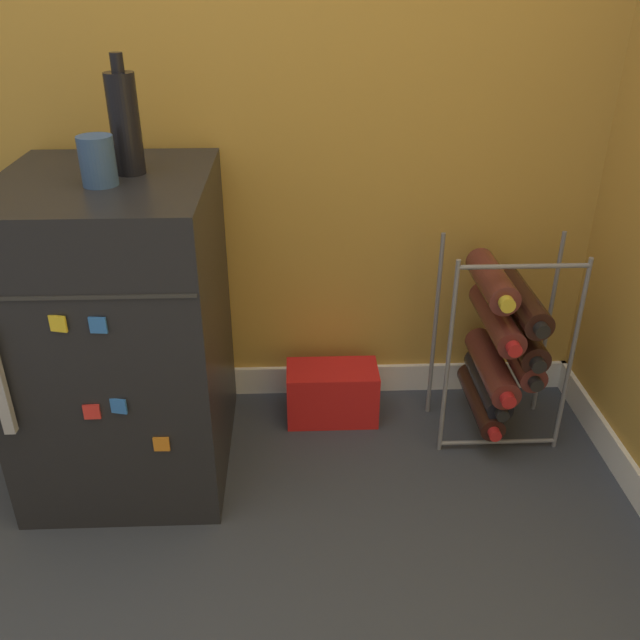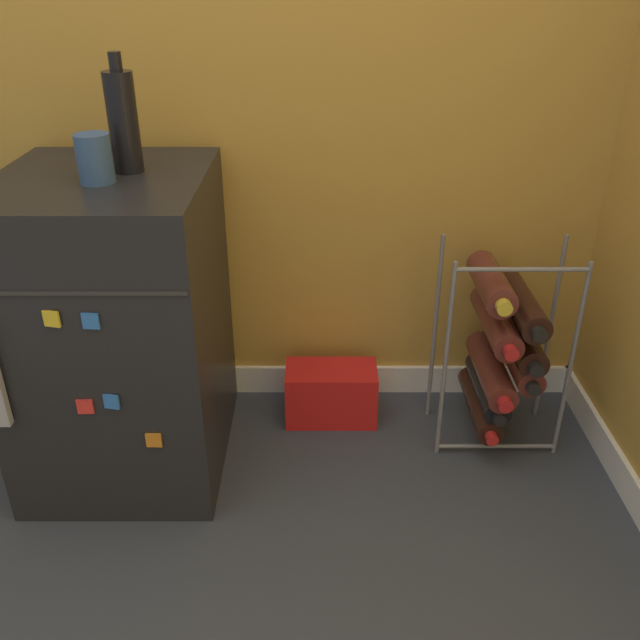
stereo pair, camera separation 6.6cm
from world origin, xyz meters
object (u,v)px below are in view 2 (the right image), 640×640
Objects in this scene: soda_box at (334,393)px; fridge_top_bottle at (127,121)px; mini_fridge at (124,328)px; fridge_top_cup at (98,158)px; wine_rack at (504,346)px.

soda_box is 1.02× the size of fridge_top_bottle.
fridge_top_cup is at bearing -71.43° from mini_fridge.
fridge_top_bottle is (0.06, 0.04, 0.51)m from mini_fridge.
wine_rack reaches higher than soda_box.
fridge_top_bottle is (0.05, 0.09, 0.06)m from fridge_top_cup.
fridge_top_bottle reaches higher than mini_fridge.
wine_rack is (1.00, 0.08, -0.10)m from mini_fridge.
wine_rack is at bearing 7.76° from fridge_top_cup.
wine_rack is 0.51m from soda_box.
soda_box is 0.94m from fridge_top_cup.
mini_fridge is 2.94× the size of soda_box.
fridge_top_cup reaches higher than soda_box.
wine_rack is 5.43× the size of fridge_top_cup.
fridge_top_cup is 0.12m from fridge_top_bottle.
mini_fridge is at bearing -163.38° from soda_box.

